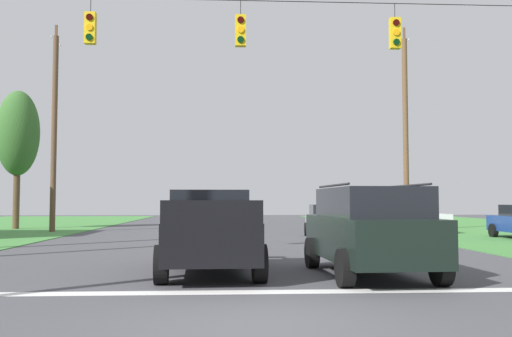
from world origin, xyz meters
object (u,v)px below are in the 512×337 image
object	(u,v)px
distant_car_crossing_white	(329,220)
distant_car_far_parked	(406,218)
suv_black	(369,229)
utility_pole_mid_left	(54,130)
overhead_signal_span	(245,104)
pickup_truck	(209,231)
tree_roadside_right	(18,134)
utility_pole_mid_right	(406,131)

from	to	relation	value
distant_car_crossing_white	distant_car_far_parked	world-z (taller)	same
suv_black	utility_pole_mid_left	distance (m)	22.79
distant_car_far_parked	overhead_signal_span	bearing A→B (deg)	-125.98
pickup_truck	suv_black	xyz separation A→B (m)	(3.62, -0.95, 0.09)
distant_car_crossing_white	utility_pole_mid_left	world-z (taller)	utility_pole_mid_left
distant_car_crossing_white	tree_roadside_right	size ratio (longest dim) A/B	0.53
distant_car_far_parked	tree_roadside_right	distance (m)	23.08
tree_roadside_right	distant_car_far_parked	bearing A→B (deg)	-14.28
overhead_signal_span	tree_roadside_right	size ratio (longest dim) A/B	2.14
overhead_signal_span	distant_car_crossing_white	bearing A→B (deg)	65.26
distant_car_crossing_white	tree_roadside_right	xyz separation A→B (m)	(-17.24, 8.59, 4.91)
distant_car_far_parked	utility_pole_mid_right	world-z (taller)	utility_pole_mid_right
suv_black	utility_pole_mid_right	xyz separation A→B (m)	(6.85, 18.25, 4.51)
distant_car_crossing_white	utility_pole_mid_left	size ratio (longest dim) A/B	0.39
suv_black	tree_roadside_right	xyz separation A→B (m)	(-15.68, 21.91, 4.64)
pickup_truck	utility_pole_mid_left	size ratio (longest dim) A/B	0.48
distant_car_crossing_white	overhead_signal_span	bearing A→B (deg)	-114.74
overhead_signal_span	tree_roadside_right	bearing A→B (deg)	126.35
overhead_signal_span	tree_roadside_right	xyz separation A→B (m)	(-13.04, 17.71, 1.11)
overhead_signal_span	utility_pole_mid_right	size ratio (longest dim) A/B	1.56
overhead_signal_span	distant_car_crossing_white	distance (m)	10.74
suv_black	overhead_signal_span	bearing A→B (deg)	122.21
overhead_signal_span	distant_car_far_parked	xyz separation A→B (m)	(8.82, 12.15, -3.80)
suv_black	utility_pole_mid_left	world-z (taller)	utility_pole_mid_left
distant_car_far_parked	tree_roadside_right	size ratio (longest dim) A/B	0.53
utility_pole_mid_left	pickup_truck	bearing A→B (deg)	-63.08
suv_black	utility_pole_mid_right	world-z (taller)	utility_pole_mid_right
overhead_signal_span	utility_pole_mid_left	distance (m)	17.42
suv_black	distant_car_far_parked	bearing A→B (deg)	69.30
pickup_truck	utility_pole_mid_right	distance (m)	20.74
overhead_signal_span	tree_roadside_right	distance (m)	22.02
distant_car_far_parked	tree_roadside_right	xyz separation A→B (m)	(-21.86, 5.56, 4.91)
utility_pole_mid_right	tree_roadside_right	xyz separation A→B (m)	(-22.53, 3.66, 0.13)
overhead_signal_span	pickup_truck	xyz separation A→B (m)	(-0.97, -3.24, -3.62)
pickup_truck	utility_pole_mid_left	xyz separation A→B (m)	(-8.91, 17.55, 4.56)
utility_pole_mid_right	tree_roadside_right	bearing A→B (deg)	170.78
utility_pole_mid_left	suv_black	bearing A→B (deg)	-55.90
pickup_truck	utility_pole_mid_right	size ratio (longest dim) A/B	0.48
utility_pole_mid_left	tree_roadside_right	world-z (taller)	utility_pole_mid_left
pickup_truck	distant_car_far_parked	distance (m)	18.24
distant_car_far_parked	tree_roadside_right	world-z (taller)	tree_roadside_right
utility_pole_mid_right	tree_roadside_right	distance (m)	22.82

